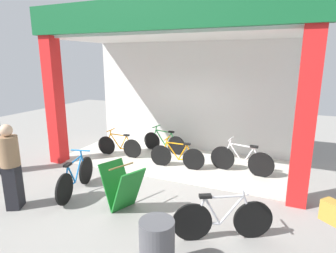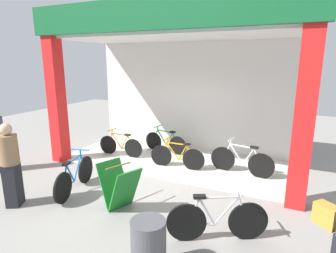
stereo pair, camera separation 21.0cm
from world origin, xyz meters
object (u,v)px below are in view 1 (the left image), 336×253
trash_bin (157,247)px  pedestrian_2 (11,166)px  sandwich_board_sign (122,187)px  bicycle_inside_1 (177,156)px  bicycle_inside_0 (119,146)px  bicycle_parked_1 (223,219)px  bicycle_inside_2 (241,160)px  bicycle_inside_3 (164,142)px  bicycle_parked_0 (76,178)px

trash_bin → pedestrian_2: bearing=171.8°
sandwich_board_sign → bicycle_inside_1: bearing=85.2°
bicycle_inside_0 → pedestrian_2: bearing=-93.7°
bicycle_parked_1 → trash_bin: bearing=-120.3°
sandwich_board_sign → bicycle_inside_0: bearing=124.2°
trash_bin → sandwich_board_sign: bearing=136.6°
bicycle_inside_2 → sandwich_board_sign: (-1.80, -2.64, 0.09)m
bicycle_inside_1 → bicycle_inside_3: bearing=129.2°
sandwich_board_sign → pedestrian_2: bearing=-157.5°
bicycle_inside_0 → bicycle_parked_1: 4.56m
bicycle_inside_0 → bicycle_inside_1: 1.91m
bicycle_parked_1 → pedestrian_2: (-3.88, -0.61, 0.50)m
bicycle_inside_3 → bicycle_parked_0: bicycle_parked_0 is taller
bicycle_inside_3 → pedestrian_2: (-1.27, -4.17, 0.53)m
bicycle_inside_3 → pedestrian_2: pedestrian_2 is taller
bicycle_inside_1 → sandwich_board_sign: sandwich_board_sign is taller
bicycle_parked_0 → bicycle_inside_3: bearing=79.4°
bicycle_inside_3 → bicycle_parked_0: 3.28m
bicycle_inside_1 → pedestrian_2: bearing=-124.1°
bicycle_inside_1 → bicycle_parked_0: 2.62m
bicycle_inside_3 → bicycle_parked_1: bearing=-53.7°
bicycle_inside_3 → bicycle_inside_2: bearing=-16.6°
bicycle_inside_2 → trash_bin: 3.93m
sandwich_board_sign → trash_bin: (1.34, -1.26, -0.05)m
bicycle_inside_1 → pedestrian_2: (-2.12, -3.12, 0.53)m
bicycle_inside_0 → bicycle_parked_1: size_ratio=1.00×
bicycle_inside_0 → bicycle_parked_0: size_ratio=0.92×
bicycle_inside_0 → bicycle_inside_3: 1.36m
sandwich_board_sign → pedestrian_2: size_ratio=0.57×
bicycle_inside_2 → bicycle_inside_3: 2.56m
bicycle_parked_0 → bicycle_parked_1: bearing=-6.0°
bicycle_inside_2 → bicycle_parked_0: (-3.05, -2.49, 0.00)m
bicycle_parked_0 → trash_bin: size_ratio=2.02×
bicycle_parked_0 → trash_bin: (2.59, -1.41, 0.03)m
bicycle_inside_1 → trash_bin: (1.14, -3.59, 0.06)m
bicycle_inside_1 → bicycle_parked_1: 3.08m
bicycle_parked_0 → pedestrian_2: bearing=-125.3°
bicycle_inside_3 → trash_bin: size_ratio=1.89×
bicycle_parked_0 → sandwich_board_sign: (1.25, -0.15, 0.08)m
bicycle_inside_1 → bicycle_inside_0: bearing=174.4°
bicycle_inside_1 → bicycle_inside_2: bearing=11.0°
bicycle_inside_2 → sandwich_board_sign: size_ratio=1.69×
bicycle_inside_0 → bicycle_inside_2: bearing=2.0°
bicycle_inside_3 → trash_bin: (1.99, -4.63, 0.06)m
pedestrian_2 → sandwich_board_sign: bearing=22.5°
trash_bin → bicycle_inside_3: bearing=113.2°
bicycle_parked_1 → sandwich_board_sign: size_ratio=1.54×
bicycle_inside_2 → sandwich_board_sign: bicycle_inside_2 is taller
bicycle_parked_1 → pedestrian_2: 3.96m
bicycle_inside_0 → sandwich_board_sign: (1.71, -2.51, 0.12)m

